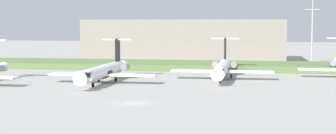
% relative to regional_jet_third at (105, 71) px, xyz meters
% --- Properties ---
extents(ground_plane, '(500.00, 500.00, 0.00)m').
position_rel_regional_jet_third_xyz_m(ground_plane, '(12.64, 3.57, -2.54)').
color(ground_plane, '#9E9B96').
extents(grass_berm, '(320.00, 20.00, 1.75)m').
position_rel_regional_jet_third_xyz_m(grass_berm, '(12.64, 36.05, -1.66)').
color(grass_berm, '#597542').
rests_on(grass_berm, ground).
extents(regional_jet_third, '(22.81, 31.00, 9.00)m').
position_rel_regional_jet_third_xyz_m(regional_jet_third, '(0.00, 0.00, 0.00)').
color(regional_jet_third, white).
rests_on(regional_jet_third, ground).
extents(regional_jet_fourth, '(22.81, 31.00, 9.00)m').
position_rel_regional_jet_third_xyz_m(regional_jet_fourth, '(24.09, 11.66, 0.00)').
color(regional_jet_fourth, white).
rests_on(regional_jet_fourth, ground).
extents(antenna_mast, '(4.40, 0.50, 25.89)m').
position_rel_regional_jet_third_xyz_m(antenna_mast, '(48.99, 62.91, 8.16)').
color(antenna_mast, '#B2B2B7').
rests_on(antenna_mast, ground).
extents(distant_hangar, '(65.40, 27.58, 13.72)m').
position_rel_regional_jet_third_xyz_m(distant_hangar, '(8.10, 68.39, 4.32)').
color(distant_hangar, gray).
rests_on(distant_hangar, ground).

